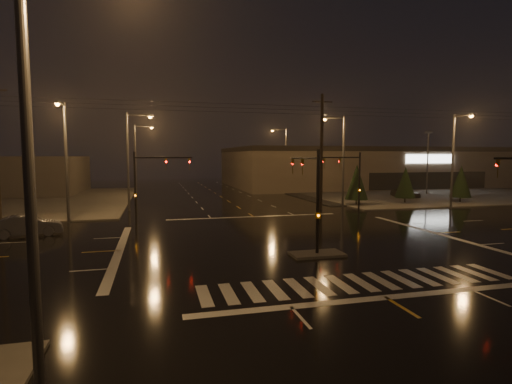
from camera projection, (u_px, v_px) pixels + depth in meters
ground at (293, 241)px, 26.51m from camera, size 140.00×140.00×0.00m
sidewalk_ne at (410, 192)px, 62.79m from camera, size 36.00×36.00×0.12m
median_island at (317, 254)px, 22.64m from camera, size 3.00×1.60×0.15m
crosswalk at (361, 282)px, 17.81m from camera, size 15.00×2.60×0.01m
stop_bar_near at (386, 297)px, 15.88m from camera, size 16.00×0.50×0.01m
stop_bar_far at (254, 217)px, 37.13m from camera, size 16.00×0.50×0.01m
parking_lot at (446, 192)px, 62.08m from camera, size 50.00×24.00×0.08m
retail_building at (383, 165)px, 79.11m from camera, size 60.20×28.30×7.20m
signal_mast_median at (312, 188)px, 23.20m from camera, size 0.25×4.59×6.00m
signal_mast_ne at (352, 175)px, 38.27m from camera, size 4.84×1.86×6.00m
signal_mast_nw at (147, 178)px, 33.64m from camera, size 4.84×1.86×6.00m
streetlight_0 at (44, 148)px, 8.77m from camera, size 2.77×0.32×10.00m
streetlight_1 at (131, 154)px, 40.64m from camera, size 2.77×0.32×10.00m
streetlight_2 at (138, 155)px, 56.09m from camera, size 2.77×0.32×10.00m
streetlight_3 at (341, 155)px, 44.17m from camera, size 2.77×0.32×10.00m
streetlight_4 at (284, 155)px, 63.48m from camera, size 2.77×0.32×10.00m
streetlight_5 at (65, 154)px, 32.88m from camera, size 0.32×2.77×10.00m
streetlight_6 at (455, 154)px, 42.15m from camera, size 0.32×2.77×10.00m
utility_pole_1 at (322, 151)px, 41.43m from camera, size 2.20×0.32×12.00m
conifer_0 at (357, 182)px, 45.47m from camera, size 2.55×2.55×4.69m
conifer_1 at (405, 182)px, 47.35m from camera, size 2.36×2.36×4.39m
conifer_2 at (461, 181)px, 47.96m from camera, size 2.44×2.44×4.51m
car_parked at (405, 192)px, 53.79m from camera, size 2.37×4.55×1.48m
car_crossing at (27, 226)px, 28.02m from camera, size 4.79×2.65×1.50m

